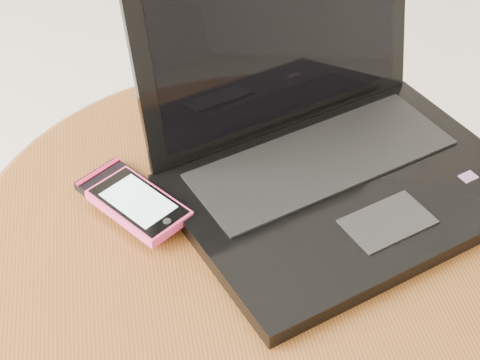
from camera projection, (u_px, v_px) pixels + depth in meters
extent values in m
cylinder|color=#623511|center=(260.00, 236.00, 0.81)|extent=(0.62, 0.62, 0.03)
torus|color=#623511|center=(260.00, 236.00, 0.81)|extent=(0.65, 0.65, 0.03)
cube|color=black|center=(348.00, 192.00, 0.83)|extent=(0.44, 0.37, 0.02)
cube|color=black|center=(323.00, 159.00, 0.85)|extent=(0.33, 0.21, 0.00)
cube|color=black|center=(388.00, 222.00, 0.78)|extent=(0.11, 0.09, 0.00)
cube|color=red|center=(468.00, 177.00, 0.83)|extent=(0.02, 0.02, 0.00)
cube|color=black|center=(280.00, 37.00, 0.84)|extent=(0.36, 0.17, 0.23)
cube|color=black|center=(282.00, 38.00, 0.84)|extent=(0.31, 0.14, 0.19)
cube|color=black|center=(129.00, 196.00, 0.83)|extent=(0.12, 0.13, 0.01)
cube|color=#A2183C|center=(98.00, 171.00, 0.85)|extent=(0.05, 0.04, 0.00)
cube|color=#E23A71|center=(139.00, 205.00, 0.80)|extent=(0.11, 0.12, 0.01)
cube|color=black|center=(138.00, 201.00, 0.80)|extent=(0.11, 0.12, 0.00)
cube|color=silver|center=(138.00, 201.00, 0.80)|extent=(0.08, 0.09, 0.00)
cylinder|color=black|center=(167.00, 221.00, 0.77)|extent=(0.01, 0.01, 0.00)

